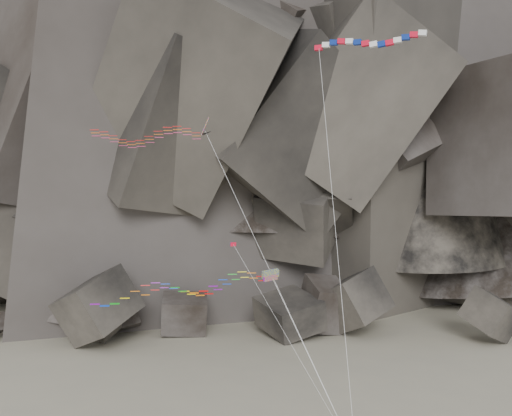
{
  "coord_description": "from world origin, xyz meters",
  "views": [
    {
      "loc": [
        -0.52,
        -44.06,
        19.0
      ],
      "look_at": [
        0.1,
        6.0,
        18.13
      ],
      "focal_mm": 40.0,
      "sensor_mm": 36.0,
      "label": 1
    }
  ],
  "objects_px": {
    "delta_kite": "(142,135)",
    "banner_kite": "(369,45)",
    "parafoil_kite": "(177,288)",
    "pennant_kite": "(257,287)"
  },
  "relations": [
    {
      "from": "delta_kite",
      "to": "banner_kite",
      "type": "relative_size",
      "value": 0.79
    },
    {
      "from": "delta_kite",
      "to": "banner_kite",
      "type": "bearing_deg",
      "value": -7.66
    },
    {
      "from": "parafoil_kite",
      "to": "delta_kite",
      "type": "bearing_deg",
      "value": 92.5
    },
    {
      "from": "parafoil_kite",
      "to": "pennant_kite",
      "type": "relative_size",
      "value": 1.4
    },
    {
      "from": "parafoil_kite",
      "to": "banner_kite",
      "type": "bearing_deg",
      "value": -9.2
    },
    {
      "from": "delta_kite",
      "to": "pennant_kite",
      "type": "bearing_deg",
      "value": -26.85
    },
    {
      "from": "banner_kite",
      "to": "parafoil_kite",
      "type": "bearing_deg",
      "value": -139.19
    },
    {
      "from": "banner_kite",
      "to": "parafoil_kite",
      "type": "distance_m",
      "value": 25.07
    },
    {
      "from": "delta_kite",
      "to": "banner_kite",
      "type": "distance_m",
      "value": 20.55
    },
    {
      "from": "banner_kite",
      "to": "parafoil_kite",
      "type": "xyz_separation_m",
      "value": [
        -15.22,
        -4.75,
        -19.35
      ]
    }
  ]
}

